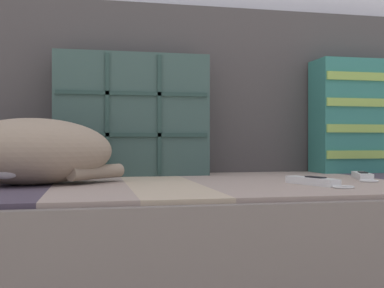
{
  "coord_description": "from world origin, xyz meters",
  "views": [
    {
      "loc": [
        -0.36,
        -1.19,
        0.48
      ],
      "look_at": [
        -0.1,
        0.01,
        0.48
      ],
      "focal_mm": 45.0,
      "sensor_mm": 36.0,
      "label": 1
    }
  ],
  "objects_px": {
    "couch": "(222,249)",
    "sleeping_cat": "(25,153)",
    "throw_pillow_striped": "(366,117)",
    "throw_pillow_quilted": "(132,115)",
    "game_remote_far": "(363,176)",
    "game_remote_near": "(314,181)"
  },
  "relations": [
    {
      "from": "couch",
      "to": "sleeping_cat",
      "type": "bearing_deg",
      "value": -173.45
    },
    {
      "from": "game_remote_near",
      "to": "game_remote_far",
      "type": "bearing_deg",
      "value": 33.54
    },
    {
      "from": "sleeping_cat",
      "to": "game_remote_far",
      "type": "height_order",
      "value": "sleeping_cat"
    },
    {
      "from": "couch",
      "to": "sleeping_cat",
      "type": "relative_size",
      "value": 3.87
    },
    {
      "from": "couch",
      "to": "sleeping_cat",
      "type": "height_order",
      "value": "sleeping_cat"
    },
    {
      "from": "couch",
      "to": "game_remote_far",
      "type": "relative_size",
      "value": 8.42
    },
    {
      "from": "throw_pillow_striped",
      "to": "sleeping_cat",
      "type": "xyz_separation_m",
      "value": [
        -1.1,
        -0.3,
        -0.12
      ]
    },
    {
      "from": "throw_pillow_quilted",
      "to": "couch",
      "type": "bearing_deg",
      "value": -46.73
    },
    {
      "from": "throw_pillow_quilted",
      "to": "throw_pillow_striped",
      "type": "xyz_separation_m",
      "value": [
        0.82,
        -0.0,
        0.0
      ]
    },
    {
      "from": "sleeping_cat",
      "to": "game_remote_far",
      "type": "distance_m",
      "value": 0.91
    },
    {
      "from": "throw_pillow_quilted",
      "to": "game_remote_far",
      "type": "xyz_separation_m",
      "value": [
        0.63,
        -0.29,
        -0.18
      ]
    },
    {
      "from": "throw_pillow_striped",
      "to": "game_remote_near",
      "type": "relative_size",
      "value": 1.91
    },
    {
      "from": "throw_pillow_quilted",
      "to": "sleeping_cat",
      "type": "height_order",
      "value": "throw_pillow_quilted"
    },
    {
      "from": "couch",
      "to": "throw_pillow_striped",
      "type": "bearing_deg",
      "value": 22.33
    },
    {
      "from": "throw_pillow_quilted",
      "to": "game_remote_near",
      "type": "height_order",
      "value": "throw_pillow_quilted"
    },
    {
      "from": "throw_pillow_striped",
      "to": "throw_pillow_quilted",
      "type": "bearing_deg",
      "value": 179.96
    },
    {
      "from": "couch",
      "to": "game_remote_far",
      "type": "distance_m",
      "value": 0.45
    },
    {
      "from": "throw_pillow_quilted",
      "to": "throw_pillow_striped",
      "type": "distance_m",
      "value": 0.82
    },
    {
      "from": "sleeping_cat",
      "to": "game_remote_near",
      "type": "xyz_separation_m",
      "value": [
        0.69,
        -0.14,
        -0.07
      ]
    },
    {
      "from": "throw_pillow_quilted",
      "to": "sleeping_cat",
      "type": "xyz_separation_m",
      "value": [
        -0.28,
        -0.3,
        -0.11
      ]
    },
    {
      "from": "sleeping_cat",
      "to": "throw_pillow_quilted",
      "type": "bearing_deg",
      "value": 46.79
    },
    {
      "from": "throw_pillow_quilted",
      "to": "game_remote_near",
      "type": "bearing_deg",
      "value": -47.19
    }
  ]
}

